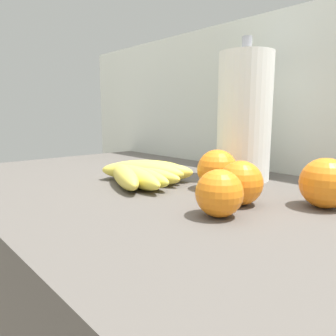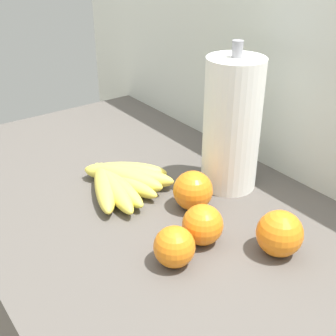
{
  "view_description": "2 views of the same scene",
  "coord_description": "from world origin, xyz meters",
  "px_view_note": "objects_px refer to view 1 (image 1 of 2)",
  "views": [
    {
      "loc": [
        0.15,
        -0.4,
        1.07
      ],
      "look_at": [
        -0.29,
        -0.0,
        0.97
      ],
      "focal_mm": 35.0,
      "sensor_mm": 36.0,
      "label": 1
    },
    {
      "loc": [
        0.31,
        -0.38,
        1.39
      ],
      "look_at": [
        -0.26,
        0.03,
        1.01
      ],
      "focal_mm": 47.3,
      "sensor_mm": 36.0,
      "label": 2
    }
  ],
  "objects_px": {
    "orange_far_right": "(241,183)",
    "orange_back_left": "(219,193)",
    "banana_bunch": "(139,173)",
    "orange_back_right": "(217,170)",
    "paper_towel_roll": "(244,117)",
    "orange_center": "(325,183)"
  },
  "relations": [
    {
      "from": "orange_back_left",
      "to": "orange_back_right",
      "type": "bearing_deg",
      "value": 130.95
    },
    {
      "from": "orange_back_right",
      "to": "paper_towel_roll",
      "type": "bearing_deg",
      "value": 102.79
    },
    {
      "from": "banana_bunch",
      "to": "paper_towel_roll",
      "type": "bearing_deg",
      "value": 58.98
    },
    {
      "from": "orange_far_right",
      "to": "orange_back_left",
      "type": "height_order",
      "value": "orange_far_right"
    },
    {
      "from": "banana_bunch",
      "to": "orange_center",
      "type": "distance_m",
      "value": 0.34
    },
    {
      "from": "orange_center",
      "to": "orange_far_right",
      "type": "bearing_deg",
      "value": -139.3
    },
    {
      "from": "banana_bunch",
      "to": "orange_far_right",
      "type": "distance_m",
      "value": 0.23
    },
    {
      "from": "orange_center",
      "to": "paper_towel_roll",
      "type": "distance_m",
      "value": 0.24
    },
    {
      "from": "banana_bunch",
      "to": "orange_far_right",
      "type": "relative_size",
      "value": 3.05
    },
    {
      "from": "orange_back_right",
      "to": "orange_back_left",
      "type": "relative_size",
      "value": 1.13
    },
    {
      "from": "orange_center",
      "to": "orange_back_left",
      "type": "distance_m",
      "value": 0.17
    },
    {
      "from": "orange_far_right",
      "to": "orange_back_left",
      "type": "bearing_deg",
      "value": -76.61
    },
    {
      "from": "banana_bunch",
      "to": "orange_center",
      "type": "relative_size",
      "value": 2.79
    },
    {
      "from": "orange_back_right",
      "to": "paper_towel_roll",
      "type": "relative_size",
      "value": 0.26
    },
    {
      "from": "orange_back_right",
      "to": "orange_center",
      "type": "relative_size",
      "value": 0.99
    },
    {
      "from": "paper_towel_roll",
      "to": "orange_center",
      "type": "bearing_deg",
      "value": -22.19
    },
    {
      "from": "paper_towel_roll",
      "to": "orange_far_right",
      "type": "bearing_deg",
      "value": -55.1
    },
    {
      "from": "orange_far_right",
      "to": "paper_towel_roll",
      "type": "bearing_deg",
      "value": 124.9
    },
    {
      "from": "orange_far_right",
      "to": "paper_towel_roll",
      "type": "relative_size",
      "value": 0.24
    },
    {
      "from": "orange_back_right",
      "to": "orange_back_left",
      "type": "height_order",
      "value": "orange_back_right"
    },
    {
      "from": "orange_far_right",
      "to": "orange_back_right",
      "type": "distance_m",
      "value": 0.1
    },
    {
      "from": "banana_bunch",
      "to": "orange_far_right",
      "type": "xyz_separation_m",
      "value": [
        0.23,
        0.02,
        0.01
      ]
    }
  ]
}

